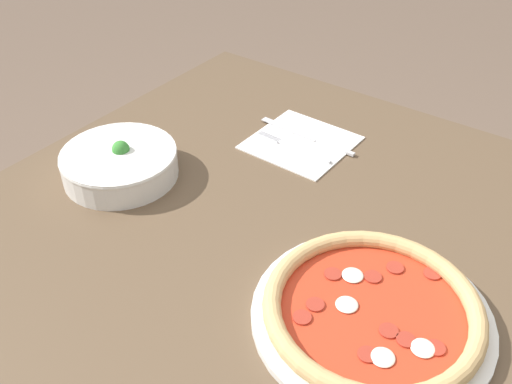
{
  "coord_description": "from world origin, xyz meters",
  "views": [
    {
      "loc": [
        -0.5,
        -0.44,
        1.35
      ],
      "look_at": [
        0.14,
        0.03,
        0.75
      ],
      "focal_mm": 40.0,
      "sensor_mm": 36.0,
      "label": 1
    }
  ],
  "objects_px": {
    "pizza": "(372,311)",
    "fork": "(294,147)",
    "knife": "(311,138)",
    "bowl": "(119,162)"
  },
  "relations": [
    {
      "from": "pizza",
      "to": "fork",
      "type": "distance_m",
      "value": 0.44
    },
    {
      "from": "pizza",
      "to": "fork",
      "type": "bearing_deg",
      "value": 47.05
    },
    {
      "from": "fork",
      "to": "knife",
      "type": "bearing_deg",
      "value": -96.34
    },
    {
      "from": "pizza",
      "to": "bowl",
      "type": "height_order",
      "value": "bowl"
    },
    {
      "from": "bowl",
      "to": "knife",
      "type": "height_order",
      "value": "bowl"
    },
    {
      "from": "fork",
      "to": "knife",
      "type": "distance_m",
      "value": 0.05
    },
    {
      "from": "pizza",
      "to": "knife",
      "type": "distance_m",
      "value": 0.47
    },
    {
      "from": "bowl",
      "to": "fork",
      "type": "relative_size",
      "value": 1.22
    },
    {
      "from": "knife",
      "to": "fork",
      "type": "bearing_deg",
      "value": 83.66
    },
    {
      "from": "fork",
      "to": "knife",
      "type": "xyz_separation_m",
      "value": [
        0.05,
        -0.01,
        -0.0
      ]
    }
  ]
}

